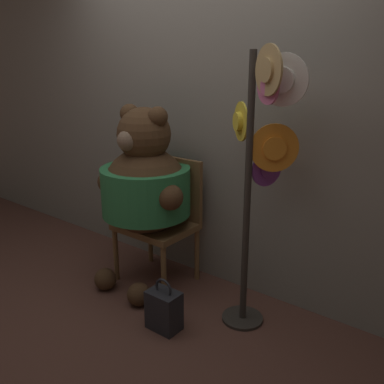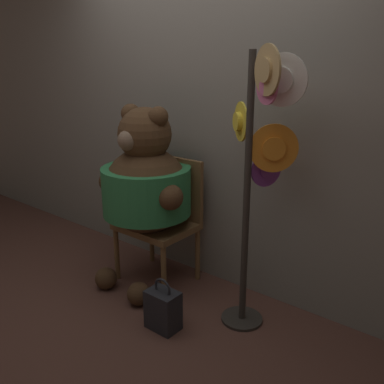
# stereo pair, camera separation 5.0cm
# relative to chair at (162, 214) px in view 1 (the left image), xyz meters

# --- Properties ---
(ground_plane) EXTENTS (14.00, 14.00, 0.00)m
(ground_plane) POSITION_rel_chair_xyz_m (0.21, -0.50, -0.54)
(ground_plane) COLOR brown
(wall_back) EXTENTS (8.00, 0.10, 2.69)m
(wall_back) POSITION_rel_chair_xyz_m (0.21, 0.29, 0.81)
(wall_back) COLOR gray
(wall_back) RESTS_ON ground_plane
(chair) EXTENTS (0.57, 0.46, 0.97)m
(chair) POSITION_rel_chair_xyz_m (0.00, 0.00, 0.00)
(chair) COLOR brown
(chair) RESTS_ON ground_plane
(teddy_bear) EXTENTS (0.80, 0.71, 1.39)m
(teddy_bear) POSITION_rel_chair_xyz_m (-0.02, -0.16, 0.27)
(teddy_bear) COLOR #4C331E
(teddy_bear) RESTS_ON ground_plane
(hat_display_rack) EXTENTS (0.57, 0.40, 1.79)m
(hat_display_rack) POSITION_rel_chair_xyz_m (0.90, -0.12, 0.59)
(hat_display_rack) COLOR #332D28
(hat_display_rack) RESTS_ON ground_plane
(handbag_on_ground) EXTENTS (0.21, 0.15, 0.37)m
(handbag_on_ground) POSITION_rel_chair_xyz_m (0.48, -0.54, -0.40)
(handbag_on_ground) COLOR #232328
(handbag_on_ground) RESTS_ON ground_plane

